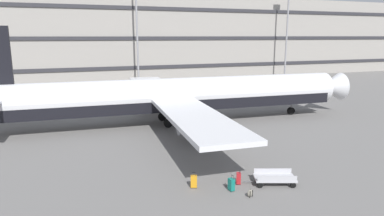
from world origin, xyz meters
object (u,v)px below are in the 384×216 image
(suitcase_navy, at_px, (239,178))
(suitcase_purple, at_px, (231,184))
(suitcase_upright, at_px, (194,181))
(backpack_large, at_px, (250,193))
(airliner, at_px, (174,96))
(baggage_cart, at_px, (275,178))

(suitcase_navy, bearing_deg, suitcase_purple, -140.04)
(suitcase_purple, relative_size, suitcase_upright, 0.95)
(suitcase_navy, relative_size, backpack_large, 1.65)
(airliner, bearing_deg, suitcase_upright, -102.60)
(backpack_large, relative_size, baggage_cart, 0.16)
(suitcase_navy, bearing_deg, suitcase_upright, 171.48)
(suitcase_upright, xyz_separation_m, backpack_large, (2.72, -2.28, -0.21))
(suitcase_navy, distance_m, suitcase_upright, 2.94)
(suitcase_navy, height_order, backpack_large, suitcase_navy)
(suitcase_upright, height_order, backpack_large, suitcase_upright)
(backpack_large, distance_m, baggage_cart, 2.60)
(suitcase_upright, distance_m, baggage_cart, 5.24)
(suitcase_upright, relative_size, baggage_cart, 0.32)
(airliner, bearing_deg, suitcase_purple, -95.11)
(airliner, relative_size, backpack_large, 82.31)
(airliner, xyz_separation_m, baggage_cart, (1.52, -17.20, -2.58))
(airliner, xyz_separation_m, suitcase_navy, (-0.66, -16.40, -2.60))
(airliner, distance_m, suitcase_purple, 17.39)
(suitcase_upright, height_order, baggage_cart, suitcase_upright)
(airliner, relative_size, suitcase_purple, 42.75)
(backpack_large, bearing_deg, airliner, 87.32)
(suitcase_navy, distance_m, backpack_large, 1.86)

